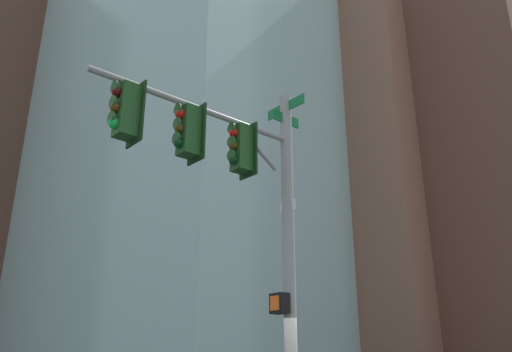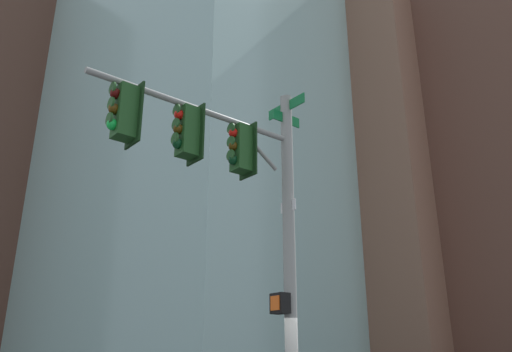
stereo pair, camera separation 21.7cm
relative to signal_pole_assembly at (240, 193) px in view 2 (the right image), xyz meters
The scene contains 5 objects.
signal_pole_assembly is the anchor object (origin of this frame).
building_brick_nearside 49.43m from the signal_pole_assembly, 21.08° to the left, with size 21.90×18.36×38.61m, color #845B47.
building_brick_midblock 45.02m from the signal_pole_assembly, 69.89° to the left, with size 22.25×14.19×36.59m, color brown.
building_glass_tower 47.76m from the signal_pole_assembly, 40.34° to the left, with size 33.11×24.55×65.36m, color #9EC6C1.
building_brick_farside 51.84m from the signal_pole_assembly, ahead, with size 17.95×18.17×47.67m, color brown.
Camera 2 is at (-9.01, -5.42, 1.71)m, focal length 35.78 mm.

